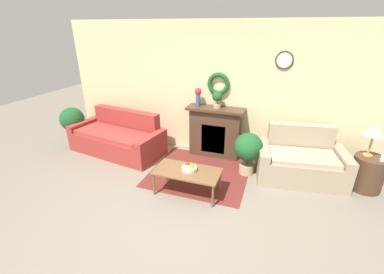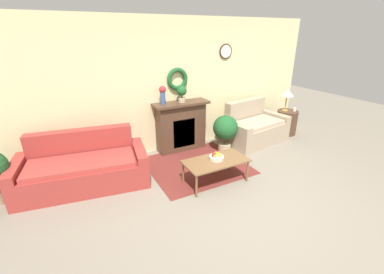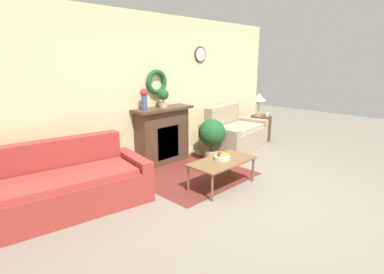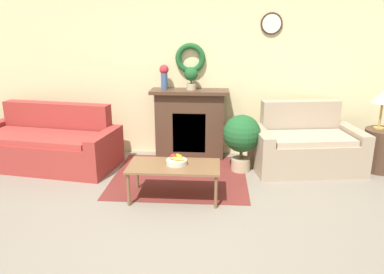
# 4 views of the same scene
# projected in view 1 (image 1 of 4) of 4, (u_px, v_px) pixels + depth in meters

# --- Properties ---
(ground_plane) EXTENTS (16.00, 16.00, 0.00)m
(ground_plane) POSITION_uv_depth(u_px,v_px,m) (168.00, 228.00, 3.55)
(ground_plane) COLOR gray
(floor_rug) EXTENTS (1.80, 1.65, 0.01)m
(floor_rug) POSITION_uv_depth(u_px,v_px,m) (199.00, 172.00, 4.89)
(floor_rug) COLOR maroon
(floor_rug) RESTS_ON ground_plane
(wall_back) EXTENTS (6.80, 0.15, 2.70)m
(wall_back) POSITION_uv_depth(u_px,v_px,m) (217.00, 91.00, 5.24)
(wall_back) COLOR beige
(wall_back) RESTS_ON ground_plane
(fireplace) EXTENTS (1.17, 0.41, 1.06)m
(fireplace) POSITION_uv_depth(u_px,v_px,m) (215.00, 132.00, 5.38)
(fireplace) COLOR #4C3323
(fireplace) RESTS_ON ground_plane
(couch_left) EXTENTS (2.15, 1.22, 0.87)m
(couch_left) POSITION_uv_depth(u_px,v_px,m) (118.00, 138.00, 5.63)
(couch_left) COLOR #9E332D
(couch_left) RESTS_ON ground_plane
(loveseat_right) EXTENTS (1.60, 1.08, 0.93)m
(loveseat_right) POSITION_uv_depth(u_px,v_px,m) (300.00, 162.00, 4.62)
(loveseat_right) COLOR tan
(loveseat_right) RESTS_ON ground_plane
(coffee_table) EXTENTS (1.07, 0.55, 0.42)m
(coffee_table) POSITION_uv_depth(u_px,v_px,m) (187.00, 173.00, 4.16)
(coffee_table) COLOR brown
(coffee_table) RESTS_ON ground_plane
(fruit_bowl) EXTENTS (0.25, 0.25, 0.12)m
(fruit_bowl) POSITION_uv_depth(u_px,v_px,m) (190.00, 168.00, 4.15)
(fruit_bowl) COLOR beige
(fruit_bowl) RESTS_ON coffee_table
(side_table_by_loveseat) EXTENTS (0.50, 0.50, 0.59)m
(side_table_by_loveseat) POSITION_uv_depth(u_px,v_px,m) (367.00, 173.00, 4.30)
(side_table_by_loveseat) COLOR #4C3323
(side_table_by_loveseat) RESTS_ON ground_plane
(table_lamp) EXTENTS (0.32, 0.32, 0.54)m
(table_lamp) POSITION_uv_depth(u_px,v_px,m) (375.00, 131.00, 4.07)
(table_lamp) COLOR #B28E42
(table_lamp) RESTS_ON side_table_by_loveseat
(mug) EXTENTS (0.07, 0.07, 0.09)m
(mug) POSITION_uv_depth(u_px,v_px,m) (383.00, 159.00, 4.06)
(mug) COLOR silver
(mug) RESTS_ON side_table_by_loveseat
(vase_on_mantel_left) EXTENTS (0.14, 0.14, 0.37)m
(vase_on_mantel_left) POSITION_uv_depth(u_px,v_px,m) (198.00, 95.00, 5.21)
(vase_on_mantel_left) COLOR #3D5684
(vase_on_mantel_left) RESTS_ON fireplace
(potted_plant_on_mantel) EXTENTS (0.20, 0.20, 0.34)m
(potted_plant_on_mantel) POSITION_uv_depth(u_px,v_px,m) (217.00, 98.00, 5.07)
(potted_plant_on_mantel) COLOR tan
(potted_plant_on_mantel) RESTS_ON fireplace
(potted_plant_floor_by_couch) EXTENTS (0.54, 0.54, 0.86)m
(potted_plant_floor_by_couch) POSITION_uv_depth(u_px,v_px,m) (72.00, 120.00, 5.95)
(potted_plant_floor_by_couch) COLOR tan
(potted_plant_floor_by_couch) RESTS_ON ground_plane
(potted_plant_floor_by_loveseat) EXTENTS (0.52, 0.52, 0.81)m
(potted_plant_floor_by_loveseat) POSITION_uv_depth(u_px,v_px,m) (248.00, 149.00, 4.68)
(potted_plant_floor_by_loveseat) COLOR tan
(potted_plant_floor_by_loveseat) RESTS_ON ground_plane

